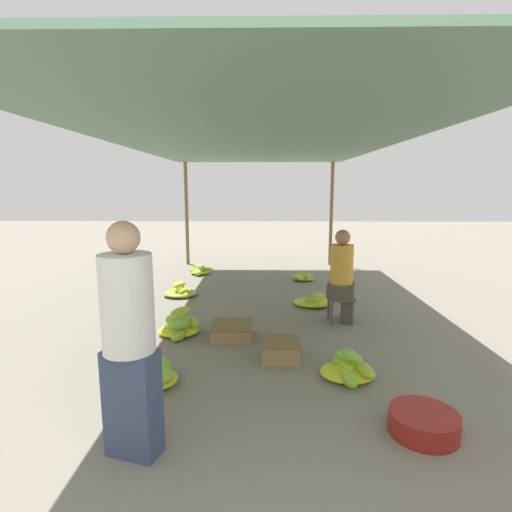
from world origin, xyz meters
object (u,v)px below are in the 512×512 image
Objects in this scene: vendor_foreground at (129,338)px; banana_pile_left_3 at (150,378)px; stool at (340,301)px; basin_black at (424,423)px; banana_pile_left_0 at (200,271)px; banana_pile_left_2 at (180,292)px; banana_pile_left_1 at (180,326)px; crate_mid at (232,331)px; banana_pile_right_1 at (315,301)px; banana_pile_right_2 at (302,277)px; vendor_seated at (343,275)px; banana_pile_right_0 at (349,368)px; crate_near at (280,350)px.

vendor_foreground reaches higher than banana_pile_left_3.
basin_black is at bearing -86.60° from stool.
banana_pile_left_0 is 0.93× the size of banana_pile_left_2.
stool is at bearing 13.51° from banana_pile_left_1.
banana_pile_left_2 is at bearing 118.65° from crate_mid.
crate_mid reaches higher than banana_pile_right_1.
vendor_foreground is 3.18× the size of banana_pile_right_2.
vendor_foreground is 3.37m from vendor_seated.
banana_pile_right_0 is 1.46× the size of crate_near.
stool reaches higher than banana_pile_left_1.
banana_pile_left_0 is at bearing 95.00° from banana_pile_left_1.
banana_pile_left_0 is at bearing 88.01° from banana_pile_left_2.
stool is 0.60× the size of banana_pile_right_1.
vendor_seated is 2.48× the size of basin_black.
banana_pile_left_0 is 2.17m from banana_pile_right_2.
banana_pile_left_2 is (-0.06, -1.71, -0.00)m from banana_pile_left_0.
banana_pile_left_1 is 1.34× the size of banana_pile_right_2.
banana_pile_left_0 is (-2.53, 5.46, -0.00)m from basin_black.
banana_pile_right_1 is at bearing 96.92° from basin_black.
stool is 0.53× the size of banana_pile_left_1.
banana_pile_right_1 is 1.23× the size of crate_mid.
crate_mid is at bearing -157.30° from stool.
stool is (1.93, 2.75, -0.54)m from vendor_foreground.
banana_pile_left_1 is (-2.07, -0.50, -0.18)m from stool.
banana_pile_right_2 is at bearing 94.95° from basin_black.
banana_pile_right_0 is at bearing -98.10° from vendor_seated.
crate_mid is (0.95, -3.56, 0.01)m from banana_pile_left_0.
banana_pile_left_1 reaches higher than banana_pile_right_0.
vendor_foreground is at bearing -124.92° from crate_near.
banana_pile_right_1 is at bearing 64.40° from vendor_foreground.
banana_pile_left_2 reaches higher than banana_pile_left_3.
stool is at bearing 54.76° from crate_near.
stool is 1.50m from crate_near.
banana_pile_left_1 is at bearing 89.29° from banana_pile_left_3.
banana_pile_right_1 is (2.19, -0.50, -0.01)m from banana_pile_left_2.
crate_near is (1.21, -0.72, -0.01)m from banana_pile_left_1.
vendor_seated is 1.66m from crate_mid.
crate_near is at bearing -30.60° from banana_pile_left_1.
banana_pile_left_3 is 1.89m from banana_pile_right_0.
banana_pile_left_1 is (-2.09, -0.50, -0.53)m from vendor_seated.
crate_near is (-0.65, 0.39, 0.01)m from banana_pile_right_0.
crate_mid is at bearing -75.01° from banana_pile_left_0.
banana_pile_left_2 is at bearing 167.13° from banana_pile_right_1.
banana_pile_right_2 reaches higher than banana_pile_left_3.
stool reaches higher than banana_pile_left_3.
banana_pile_right_0 is at bearing -31.22° from crate_near.
crate_mid reaches higher than banana_pile_left_3.
vendor_seated is 3.17× the size of crate_near.
banana_pile_left_3 is 1.06× the size of banana_pile_right_0.
banana_pile_left_0 reaches higher than banana_pile_left_3.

